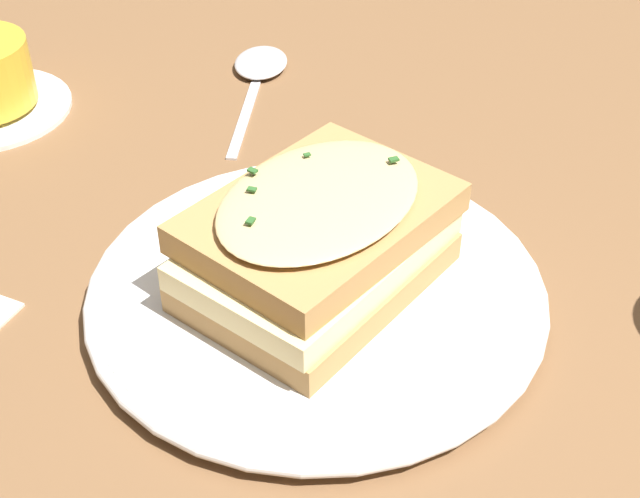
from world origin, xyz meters
name	(u,v)px	position (x,y,z in m)	size (l,w,h in m)	color
ground_plane	(323,283)	(0.00, 0.00, 0.00)	(2.40, 2.40, 0.00)	brown
dinner_plate	(320,291)	(0.00, 0.02, 0.01)	(0.27, 0.27, 0.01)	white
sandwich	(320,241)	(0.00, 0.01, 0.04)	(0.16, 0.18, 0.06)	#B2844C
spoon	(259,68)	(0.12, -0.25, 0.00)	(0.05, 0.18, 0.01)	silver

